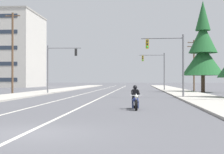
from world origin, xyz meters
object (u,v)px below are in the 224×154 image
traffic_signal_mid_right (157,66)px  utility_pole_right_far (194,63)px  utility_pole_left_near (13,52)px  conifer_tree_right_verge_far (203,50)px  traffic_signal_near_left (57,62)px  motorcycle_with_rider (135,100)px  traffic_signal_near_right (171,57)px

traffic_signal_mid_right → utility_pole_right_far: (5.84, -0.83, 0.37)m
traffic_signal_mid_right → utility_pole_left_near: (-19.26, -13.61, 1.37)m
conifer_tree_right_verge_far → traffic_signal_mid_right: bearing=130.0°
traffic_signal_mid_right → utility_pole_left_near: bearing=-144.8°
traffic_signal_near_left → conifer_tree_right_verge_far: 20.58m
conifer_tree_right_verge_far → traffic_signal_near_left: bearing=-162.0°
motorcycle_with_rider → traffic_signal_near_left: (-10.17, 22.71, 3.48)m
motorcycle_with_rider → utility_pole_right_far: (9.08, 35.45, 3.84)m
traffic_signal_near_right → conifer_tree_right_verge_far: conifer_tree_right_verge_far is taller
utility_pole_right_far → conifer_tree_right_verge_far: 6.61m
motorcycle_with_rider → conifer_tree_right_verge_far: size_ratio=0.17×
motorcycle_with_rider → utility_pole_right_far: bearing=75.6°
traffic_signal_near_right → traffic_signal_mid_right: 23.06m
conifer_tree_right_verge_far → traffic_signal_near_right: bearing=-110.6°
traffic_signal_near_right → utility_pole_right_far: (5.71, 22.23, 0.37)m
traffic_signal_near_right → utility_pole_right_far: size_ratio=0.76×
traffic_signal_near_right → traffic_signal_near_left: size_ratio=1.00×
traffic_signal_near_right → utility_pole_right_far: utility_pole_right_far is taller
motorcycle_with_rider → utility_pole_left_near: bearing=125.3°
conifer_tree_right_verge_far → utility_pole_right_far: bearing=92.2°
traffic_signal_near_right → conifer_tree_right_verge_far: (5.96, 15.81, 1.92)m
traffic_signal_mid_right → motorcycle_with_rider: bearing=-95.1°
motorcycle_with_rider → traffic_signal_mid_right: (3.24, 36.28, 3.47)m
conifer_tree_right_verge_far → motorcycle_with_rider: bearing=-107.8°
utility_pole_left_near → traffic_signal_near_left: bearing=0.4°
motorcycle_with_rider → conifer_tree_right_verge_far: bearing=72.2°
traffic_signal_near_left → traffic_signal_mid_right: size_ratio=1.00×
utility_pole_left_near → conifer_tree_right_verge_far: bearing=14.1°
utility_pole_left_near → traffic_signal_mid_right: bearing=35.2°
utility_pole_left_near → conifer_tree_right_verge_far: conifer_tree_right_verge_far is taller
motorcycle_with_rider → traffic_signal_near_right: (3.37, 13.22, 3.47)m
traffic_signal_near_left → traffic_signal_mid_right: (13.41, 13.57, -0.01)m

